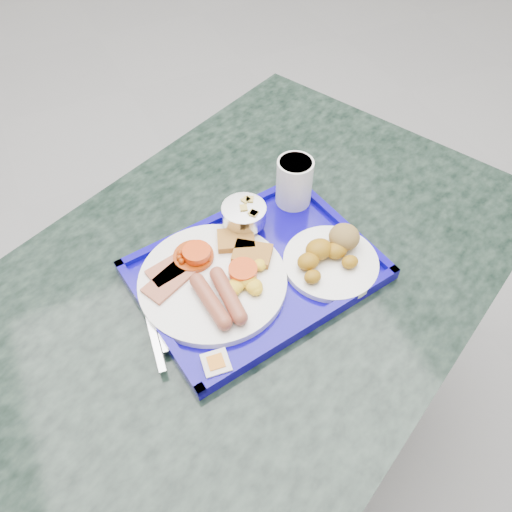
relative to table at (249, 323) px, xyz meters
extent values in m
plane|color=gray|center=(0.19, 0.58, -0.55)|extent=(6.00, 6.00, 0.00)
cylinder|color=slate|center=(0.00, 0.00, -0.53)|extent=(0.55, 0.55, 0.03)
cylinder|color=slate|center=(0.00, 0.00, -0.18)|extent=(0.11, 0.11, 0.67)
cube|color=black|center=(0.00, 0.00, 0.17)|extent=(1.40, 1.21, 0.04)
cube|color=#0D0399|center=(0.01, -0.02, 0.20)|extent=(0.47, 0.38, 0.01)
cube|color=#0D0399|center=(-0.01, 0.13, 0.21)|extent=(0.43, 0.08, 0.01)
cube|color=#0D0399|center=(0.03, -0.17, 0.21)|extent=(0.43, 0.08, 0.01)
cube|color=#0D0399|center=(0.21, 0.01, 0.21)|extent=(0.06, 0.32, 0.01)
cube|color=#0D0399|center=(-0.20, -0.05, 0.21)|extent=(0.06, 0.32, 0.01)
cylinder|color=white|center=(-0.08, -0.01, 0.21)|extent=(0.27, 0.27, 0.02)
cube|color=#B56148|center=(-0.13, 0.04, 0.22)|extent=(0.10, 0.07, 0.01)
cube|color=#B56148|center=(-0.15, 0.02, 0.22)|extent=(0.10, 0.08, 0.01)
cylinder|color=#A63706|center=(-0.09, 0.05, 0.22)|extent=(0.08, 0.08, 0.01)
sphere|color=#A63706|center=(-0.07, 0.05, 0.23)|extent=(0.01, 0.01, 0.01)
sphere|color=#A63706|center=(-0.09, 0.05, 0.23)|extent=(0.01, 0.01, 0.01)
sphere|color=#A63706|center=(-0.10, 0.05, 0.23)|extent=(0.01, 0.01, 0.01)
sphere|color=#A63706|center=(-0.08, 0.05, 0.23)|extent=(0.01, 0.01, 0.01)
sphere|color=#A63706|center=(-0.11, 0.06, 0.23)|extent=(0.01, 0.01, 0.01)
sphere|color=#A63706|center=(-0.07, 0.03, 0.23)|extent=(0.01, 0.01, 0.01)
sphere|color=#A63706|center=(-0.10, 0.05, 0.23)|extent=(0.01, 0.01, 0.01)
sphere|color=#A63706|center=(-0.09, 0.03, 0.23)|extent=(0.01, 0.01, 0.01)
sphere|color=#A63706|center=(-0.11, 0.06, 0.23)|extent=(0.01, 0.01, 0.01)
sphere|color=#A63706|center=(-0.12, 0.05, 0.23)|extent=(0.01, 0.01, 0.01)
sphere|color=#A63706|center=(-0.10, 0.05, 0.23)|extent=(0.01, 0.01, 0.01)
sphere|color=#A63706|center=(-0.12, 0.04, 0.23)|extent=(0.01, 0.01, 0.01)
sphere|color=#A63706|center=(-0.08, 0.04, 0.23)|extent=(0.01, 0.01, 0.01)
sphere|color=#A63706|center=(-0.07, 0.07, 0.23)|extent=(0.01, 0.01, 0.01)
sphere|color=#A63706|center=(-0.08, 0.07, 0.23)|extent=(0.01, 0.01, 0.01)
sphere|color=#A63706|center=(-0.06, 0.05, 0.23)|extent=(0.01, 0.01, 0.01)
cube|color=#A56A29|center=(0.00, 0.05, 0.23)|extent=(0.08, 0.07, 0.01)
cube|color=#A56A29|center=(0.01, 0.01, 0.23)|extent=(0.09, 0.08, 0.01)
cylinder|color=brown|center=(-0.10, -0.06, 0.23)|extent=(0.04, 0.10, 0.03)
cylinder|color=brown|center=(-0.07, -0.07, 0.23)|extent=(0.03, 0.10, 0.03)
ellipsoid|color=yellow|center=(-0.04, -0.02, 0.23)|extent=(0.02, 0.02, 0.02)
ellipsoid|color=yellow|center=(-0.02, -0.07, 0.23)|extent=(0.03, 0.03, 0.02)
ellipsoid|color=yellow|center=(-0.03, -0.05, 0.23)|extent=(0.04, 0.04, 0.02)
ellipsoid|color=yellow|center=(0.01, -0.03, 0.23)|extent=(0.03, 0.03, 0.02)
ellipsoid|color=yellow|center=(-0.06, -0.05, 0.23)|extent=(0.03, 0.03, 0.02)
ellipsoid|color=yellow|center=(-0.03, -0.03, 0.23)|extent=(0.02, 0.02, 0.02)
ellipsoid|color=yellow|center=(-0.05, -0.05, 0.23)|extent=(0.03, 0.03, 0.02)
ellipsoid|color=yellow|center=(-0.01, -0.03, 0.23)|extent=(0.02, 0.02, 0.02)
ellipsoid|color=yellow|center=(-0.02, -0.07, 0.23)|extent=(0.03, 0.03, 0.02)
cylinder|color=red|center=(-0.08, 0.04, 0.24)|extent=(0.05, 0.05, 0.02)
cylinder|color=red|center=(-0.02, -0.03, 0.24)|extent=(0.05, 0.05, 0.02)
cylinder|color=white|center=(0.14, -0.07, 0.21)|extent=(0.18, 0.18, 0.01)
ellipsoid|color=#9A6912|center=(0.16, -0.09, 0.23)|extent=(0.03, 0.03, 0.02)
ellipsoid|color=#9A6912|center=(0.15, -0.06, 0.23)|extent=(0.04, 0.04, 0.03)
ellipsoid|color=#9A6912|center=(0.12, -0.05, 0.23)|extent=(0.05, 0.04, 0.04)
ellipsoid|color=#9A6912|center=(0.09, -0.06, 0.23)|extent=(0.04, 0.04, 0.03)
ellipsoid|color=#9A6912|center=(0.08, -0.09, 0.23)|extent=(0.03, 0.03, 0.02)
ellipsoid|color=olive|center=(0.18, -0.04, 0.24)|extent=(0.06, 0.06, 0.05)
cylinder|color=silver|center=(0.03, 0.09, 0.21)|extent=(0.05, 0.05, 0.01)
cylinder|color=silver|center=(0.03, 0.09, 0.22)|extent=(0.02, 0.02, 0.02)
cylinder|color=silver|center=(0.03, 0.09, 0.24)|extent=(0.09, 0.09, 0.03)
cube|color=#EBC859|center=(0.05, 0.10, 0.26)|extent=(0.02, 0.02, 0.01)
cube|color=#EBC859|center=(0.03, 0.09, 0.26)|extent=(0.02, 0.02, 0.01)
cube|color=#EBC859|center=(0.04, 0.07, 0.26)|extent=(0.02, 0.02, 0.01)
cube|color=#EBC859|center=(0.04, 0.07, 0.26)|extent=(0.02, 0.02, 0.01)
cube|color=#EBC859|center=(0.05, 0.11, 0.26)|extent=(0.02, 0.02, 0.01)
cylinder|color=white|center=(0.16, 0.12, 0.26)|extent=(0.07, 0.07, 0.10)
cylinder|color=orange|center=(0.16, 0.12, 0.30)|extent=(0.07, 0.07, 0.01)
cube|color=silver|center=(-0.20, -0.05, 0.21)|extent=(0.02, 0.12, 0.00)
ellipsoid|color=silver|center=(-0.20, 0.02, 0.21)|extent=(0.03, 0.04, 0.01)
cube|color=silver|center=(-0.21, -0.06, 0.21)|extent=(0.03, 0.17, 0.00)
cube|color=silver|center=(-0.14, -0.17, 0.21)|extent=(0.05, 0.05, 0.02)
cube|color=orange|center=(-0.14, -0.17, 0.22)|extent=(0.03, 0.03, 0.00)
camera|label=1|loc=(-0.24, -0.54, 0.94)|focal=35.00mm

